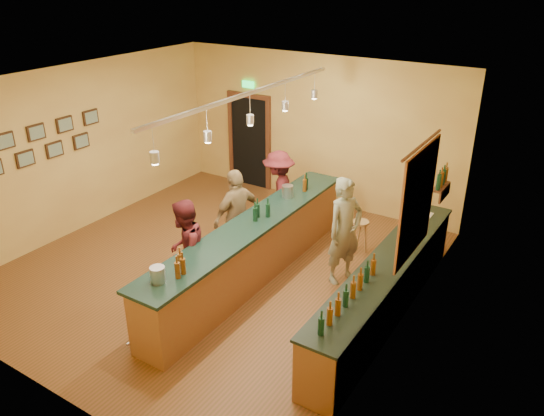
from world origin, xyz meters
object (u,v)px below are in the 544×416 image
Objects in this scene: customer_a at (185,251)px; bartender at (345,231)px; tasting_bar at (252,247)px; customer_c at (279,193)px; bar_stool at (360,229)px; customer_b at (237,216)px; back_counter at (385,288)px.

bartender is at bearing 120.73° from customer_a.
tasting_bar is 3.06× the size of customer_c.
customer_c is at bearing -176.79° from bar_stool.
customer_a is at bearing 14.59° from customer_b.
customer_b is (-2.82, 0.22, 0.37)m from back_counter.
bartender is 1.90m from customer_b.
bartender is at bearing 40.11° from customer_c.
bar_stool is (-1.10, 1.62, -0.01)m from back_counter.
tasting_bar is 3.06× the size of customer_a.
back_counter is 3.20m from customer_c.
bartender reaches higher than bar_stool.
customer_b is (-0.58, 0.40, 0.25)m from tasting_bar.
customer_a reaches higher than tasting_bar.
bartender is at bearing 31.38° from tasting_bar.
back_counter is 1.96m from bar_stool.
customer_b reaches higher than customer_a.
back_counter is at bearing 38.28° from customer_c.
bartender is at bearing 115.08° from customer_b.
customer_c is (0.03, 1.31, -0.02)m from customer_b.
customer_b is 2.25m from bar_stool.
customer_b reaches higher than back_counter.
tasting_bar is at bearing -122.19° from bar_stool.
bartender is at bearing -81.97° from bar_stool.
tasting_bar reaches higher than bar_stool.
bartender reaches higher than tasting_bar.
bar_stool is (1.69, 2.81, -0.36)m from customer_a.
back_counter is 2.73× the size of customer_c.
bartender reaches higher than customer_b.
bartender is 2.92× the size of bar_stool.
customer_c is (0.01, 2.72, -0.00)m from customer_a.
customer_b is 2.75× the size of bar_stool.
tasting_bar is at bearing 137.58° from customer_a.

